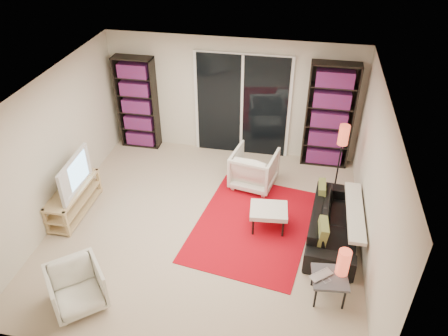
% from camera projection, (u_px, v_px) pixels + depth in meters
% --- Properties ---
extents(floor, '(5.00, 5.00, 0.00)m').
position_uv_depth(floor, '(206.00, 226.00, 7.27)').
color(floor, '#C5B495').
rests_on(floor, ground).
extents(wall_back, '(5.00, 0.02, 2.40)m').
position_uv_depth(wall_back, '(233.00, 97.00, 8.64)').
color(wall_back, beige).
rests_on(wall_back, ground).
extents(wall_front, '(5.00, 0.02, 2.40)m').
position_uv_depth(wall_front, '(150.00, 296.00, 4.56)').
color(wall_front, beige).
rests_on(wall_front, ground).
extents(wall_left, '(0.02, 5.00, 2.40)m').
position_uv_depth(wall_left, '(52.00, 150.00, 6.99)').
color(wall_left, beige).
rests_on(wall_left, ground).
extents(wall_right, '(0.02, 5.00, 2.40)m').
position_uv_depth(wall_right, '(375.00, 185.00, 6.21)').
color(wall_right, beige).
rests_on(wall_right, ground).
extents(ceiling, '(5.00, 5.00, 0.02)m').
position_uv_depth(ceiling, '(202.00, 93.00, 5.93)').
color(ceiling, white).
rests_on(ceiling, wall_back).
extents(sliding_door, '(1.92, 0.08, 2.16)m').
position_uv_depth(sliding_door, '(242.00, 106.00, 8.66)').
color(sliding_door, white).
rests_on(sliding_door, ground).
extents(bookshelf_left, '(0.80, 0.30, 1.95)m').
position_uv_depth(bookshelf_left, '(137.00, 103.00, 8.93)').
color(bookshelf_left, black).
rests_on(bookshelf_left, ground).
extents(bookshelf_right, '(0.90, 0.30, 2.10)m').
position_uv_depth(bookshelf_right, '(329.00, 116.00, 8.29)').
color(bookshelf_right, black).
rests_on(bookshelf_right, ground).
extents(tv_stand, '(0.41, 1.29, 0.50)m').
position_uv_depth(tv_stand, '(74.00, 199.00, 7.44)').
color(tv_stand, '#D3B47E').
rests_on(tv_stand, floor).
extents(tv, '(0.18, 1.05, 0.60)m').
position_uv_depth(tv, '(69.00, 174.00, 7.14)').
color(tv, black).
rests_on(tv, tv_stand).
extents(rug, '(2.16, 2.69, 0.01)m').
position_uv_depth(rug, '(253.00, 225.00, 7.28)').
color(rug, '#AF0612').
rests_on(rug, floor).
extents(sofa, '(0.92, 1.96, 0.55)m').
position_uv_depth(sofa, '(334.00, 223.00, 6.91)').
color(sofa, black).
rests_on(sofa, floor).
extents(armchair_back, '(0.90, 0.92, 0.72)m').
position_uv_depth(armchair_back, '(254.00, 168.00, 8.05)').
color(armchair_back, silver).
rests_on(armchair_back, floor).
extents(armchair_front, '(0.96, 0.96, 0.63)m').
position_uv_depth(armchair_front, '(77.00, 287.00, 5.79)').
color(armchair_front, silver).
rests_on(armchair_front, floor).
extents(ottoman, '(0.64, 0.54, 0.40)m').
position_uv_depth(ottoman, '(269.00, 211.00, 7.05)').
color(ottoman, silver).
rests_on(ottoman, floor).
extents(side_table, '(0.52, 0.52, 0.40)m').
position_uv_depth(side_table, '(330.00, 279.00, 5.86)').
color(side_table, '#444449').
rests_on(side_table, floor).
extents(laptop, '(0.39, 0.38, 0.03)m').
position_uv_depth(laptop, '(323.00, 278.00, 5.80)').
color(laptop, silver).
rests_on(laptop, side_table).
extents(table_lamp, '(0.17, 0.17, 0.39)m').
position_uv_depth(table_lamp, '(343.00, 262.00, 5.78)').
color(table_lamp, '#E94E2F').
rests_on(table_lamp, side_table).
extents(floor_lamp, '(0.20, 0.20, 1.34)m').
position_uv_depth(floor_lamp, '(342.00, 142.00, 7.55)').
color(floor_lamp, black).
rests_on(floor_lamp, floor).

